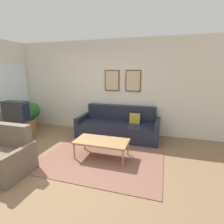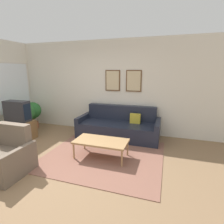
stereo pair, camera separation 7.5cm
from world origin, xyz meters
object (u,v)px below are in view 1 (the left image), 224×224
tv (16,111)px  potted_plant_tall (24,114)px  couch (118,127)px  armchair (5,159)px  coffee_table (102,142)px

tv → potted_plant_tall: (-0.22, 0.47, -0.20)m
couch → armchair: size_ratio=2.53×
potted_plant_tall → tv: bearing=-65.3°
armchair → couch: bearing=50.7°
tv → potted_plant_tall: 0.56m
couch → tv: bearing=-159.7°
couch → tv: size_ratio=3.26×
couch → armchair: (-1.52, -2.34, -0.01)m
armchair → tv: bearing=120.9°
couch → potted_plant_tall: size_ratio=2.50×
coffee_table → couch: bearing=88.4°
coffee_table → armchair: size_ratio=1.27×
coffee_table → armchair: 1.82m
tv → potted_plant_tall: bearing=114.7°
couch → coffee_table: size_ratio=1.98×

